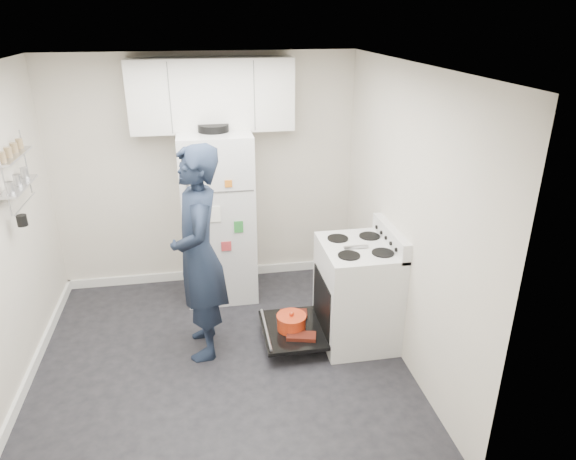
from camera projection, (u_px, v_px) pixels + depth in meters
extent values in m
cube|color=black|center=(221.00, 361.00, 4.55)|extent=(3.20, 3.20, 0.01)
cube|color=white|center=(202.00, 66.00, 3.57)|extent=(3.20, 3.20, 0.01)
cube|color=beige|center=(206.00, 174.00, 5.51)|extent=(3.20, 0.01, 2.50)
cube|color=beige|center=(226.00, 353.00, 2.61)|extent=(3.20, 0.01, 2.50)
cube|color=beige|center=(404.00, 218.00, 4.32)|extent=(0.01, 3.20, 2.50)
cube|color=white|center=(29.00, 376.00, 4.27)|extent=(0.03, 3.20, 0.10)
cube|color=white|center=(213.00, 273.00, 5.97)|extent=(3.20, 0.03, 0.10)
cube|color=silver|center=(357.00, 294.00, 4.71)|extent=(0.65, 0.76, 0.92)
cube|color=black|center=(349.00, 301.00, 4.72)|extent=(0.53, 0.60, 0.52)
cube|color=orange|center=(377.00, 298.00, 4.77)|extent=(0.02, 0.56, 0.46)
cylinder|color=black|center=(353.00, 317.00, 4.80)|extent=(0.34, 0.34, 0.02)
cube|color=silver|center=(391.00, 237.00, 4.54)|extent=(0.08, 0.76, 0.18)
cube|color=silver|center=(359.00, 248.00, 4.52)|extent=(0.65, 0.76, 0.03)
cube|color=#B2B2B7|center=(356.00, 247.00, 4.46)|extent=(0.22, 0.03, 0.01)
cube|color=black|center=(292.00, 330.00, 4.74)|extent=(0.55, 0.70, 0.03)
cylinder|color=#B2B2B7|center=(266.00, 329.00, 4.68)|extent=(0.02, 0.66, 0.02)
cylinder|color=red|center=(291.00, 323.00, 4.70)|extent=(0.26, 0.26, 0.12)
cylinder|color=red|center=(291.00, 316.00, 4.67)|extent=(0.27, 0.27, 0.02)
sphere|color=red|center=(291.00, 314.00, 4.66)|extent=(0.04, 0.04, 0.04)
cube|color=maroon|center=(301.00, 336.00, 4.58)|extent=(0.28, 0.19, 0.04)
cube|color=maroon|center=(293.00, 314.00, 4.92)|extent=(0.28, 0.17, 0.04)
cube|color=silver|center=(218.00, 216.00, 5.35)|extent=(0.72, 0.70, 1.78)
cube|color=#4C4C4C|center=(218.00, 192.00, 4.88)|extent=(0.68, 0.01, 0.01)
cube|color=#B2B2B7|center=(187.00, 182.00, 4.77)|extent=(0.03, 0.03, 0.20)
cube|color=#B2B2B7|center=(191.00, 224.00, 4.94)|extent=(0.03, 0.03, 0.55)
cylinder|color=black|center=(213.00, 128.00, 4.99)|extent=(0.30, 0.30, 0.07)
cube|color=#C3373C|center=(226.00, 246.00, 5.11)|extent=(0.10, 0.01, 0.10)
cube|color=#2D8736|center=(239.00, 227.00, 5.05)|extent=(0.09, 0.01, 0.12)
cube|color=orange|center=(228.00, 184.00, 4.86)|extent=(0.07, 0.01, 0.07)
cube|color=white|center=(214.00, 214.00, 4.95)|extent=(0.12, 0.01, 0.16)
cube|color=silver|center=(212.00, 95.00, 5.04)|extent=(1.60, 0.33, 0.70)
cube|color=#B2B2B7|center=(12.00, 156.00, 4.05)|extent=(0.14, 0.60, 0.02)
cube|color=#B2B2B7|center=(19.00, 186.00, 4.15)|extent=(0.14, 0.60, 0.02)
cylinder|color=black|center=(22.00, 220.00, 4.08)|extent=(0.08, 0.08, 0.09)
imported|color=#172033|center=(199.00, 255.00, 4.35)|extent=(0.48, 0.71, 1.90)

